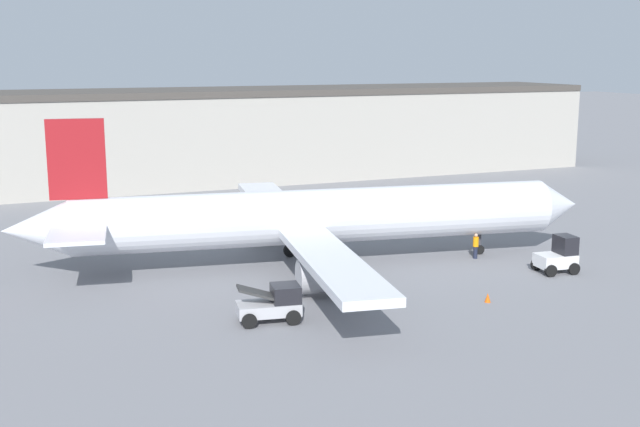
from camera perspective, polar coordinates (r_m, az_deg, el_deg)
ground_plane at (r=55.70m, az=-0.00°, el=-3.59°), size 400.00×400.00×0.00m
terminal_building at (r=94.94m, az=-2.41°, el=5.78°), size 74.71×13.39×10.44m
airplane at (r=54.75m, az=-0.92°, el=-0.32°), size 40.21×35.83×10.33m
ground_crew_worker at (r=57.96m, az=11.01°, el=-2.22°), size 0.40×0.40×1.82m
baggage_tug at (r=55.63m, az=16.61°, el=-2.91°), size 2.72×2.24×2.47m
belt_loader_truck at (r=43.83m, az=-3.35°, el=-6.41°), size 3.65×2.54×2.07m
safety_cone_near at (r=48.21m, az=11.84°, el=-5.88°), size 0.36×0.36×0.55m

